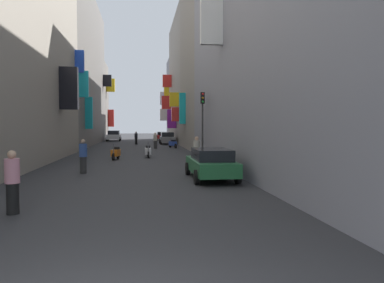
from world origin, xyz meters
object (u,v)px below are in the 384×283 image
(scooter_orange, at_px, (116,153))
(pedestrian_near_left, at_px, (197,152))
(pedestrian_far_away, at_px, (12,182))
(scooter_blue, at_px, (173,143))
(parked_car_white, at_px, (114,136))
(parked_car_red, at_px, (162,136))
(pedestrian_mid_street, at_px, (136,138))
(traffic_light_near_corner, at_px, (203,114))
(parked_car_green, at_px, (211,163))
(pedestrian_near_right, at_px, (155,141))
(scooter_white, at_px, (148,151))
(pedestrian_crossing, at_px, (83,156))
(parked_car_grey, at_px, (167,138))

(scooter_orange, height_order, pedestrian_near_left, pedestrian_near_left)
(pedestrian_far_away, bearing_deg, scooter_blue, 76.36)
(scooter_orange, relative_size, pedestrian_far_away, 1.04)
(parked_car_white, height_order, parked_car_red, parked_car_white)
(parked_car_red, xyz_separation_m, pedestrian_mid_street, (-3.90, -12.06, 0.07))
(traffic_light_near_corner, bearing_deg, scooter_orange, 164.96)
(parked_car_green, height_order, scooter_orange, parked_car_green)
(pedestrian_near_right, bearing_deg, pedestrian_near_left, -84.04)
(scooter_white, height_order, pedestrian_crossing, pedestrian_crossing)
(parked_car_white, bearing_deg, parked_car_green, -79.80)
(scooter_white, distance_m, pedestrian_mid_street, 18.18)
(pedestrian_mid_street, bearing_deg, pedestrian_crossing, -94.64)
(pedestrian_near_right, height_order, pedestrian_mid_street, pedestrian_near_right)
(parked_car_grey, bearing_deg, parked_car_red, 89.72)
(pedestrian_crossing, distance_m, pedestrian_mid_street, 26.73)
(pedestrian_crossing, xyz_separation_m, pedestrian_near_left, (5.93, 2.00, 0.02))
(parked_car_green, relative_size, pedestrian_near_right, 2.67)
(pedestrian_far_away, relative_size, traffic_light_near_corner, 0.38)
(pedestrian_crossing, height_order, pedestrian_mid_street, pedestrian_crossing)
(parked_car_green, height_order, pedestrian_crossing, pedestrian_crossing)
(parked_car_grey, relative_size, pedestrian_mid_street, 2.65)
(scooter_white, height_order, pedestrian_far_away, pedestrian_far_away)
(parked_car_white, height_order, scooter_orange, parked_car_white)
(parked_car_grey, bearing_deg, traffic_light_near_corner, -87.68)
(scooter_orange, distance_m, pedestrian_near_left, 7.06)
(parked_car_grey, height_order, pedestrian_far_away, pedestrian_far_away)
(parked_car_grey, xyz_separation_m, pedestrian_near_right, (-1.79, -8.45, 0.02))
(parked_car_grey, relative_size, pedestrian_near_left, 2.41)
(pedestrian_mid_street, bearing_deg, pedestrian_near_left, -81.32)
(scooter_blue, bearing_deg, traffic_light_near_corner, -86.48)
(scooter_orange, bearing_deg, pedestrian_mid_street, 86.79)
(parked_car_red, relative_size, pedestrian_far_away, 2.56)
(parked_car_red, relative_size, pedestrian_mid_street, 2.77)
(parked_car_white, bearing_deg, parked_car_grey, -53.59)
(parked_car_red, height_order, parked_car_green, parked_car_green)
(pedestrian_near_left, bearing_deg, traffic_light_near_corner, 75.14)
(parked_car_grey, relative_size, scooter_blue, 2.27)
(parked_car_white, relative_size, pedestrian_near_left, 2.37)
(scooter_orange, bearing_deg, pedestrian_near_left, -46.41)
(parked_car_red, height_order, pedestrian_near_left, pedestrian_near_left)
(parked_car_white, xyz_separation_m, pedestrian_near_right, (5.48, -18.31, -0.01))
(parked_car_grey, distance_m, scooter_white, 18.60)
(parked_car_green, xyz_separation_m, scooter_blue, (0.20, 21.84, -0.25))
(scooter_orange, height_order, pedestrian_crossing, pedestrian_crossing)
(traffic_light_near_corner, bearing_deg, pedestrian_near_left, -104.86)
(scooter_blue, bearing_deg, pedestrian_near_left, -90.37)
(pedestrian_mid_street, relative_size, pedestrian_far_away, 0.92)
(pedestrian_near_left, distance_m, pedestrian_mid_street, 24.93)
(parked_car_green, xyz_separation_m, pedestrian_mid_street, (-3.68, 29.41, 0.06))
(pedestrian_near_right, xyz_separation_m, traffic_light_near_corner, (2.66, -12.91, 2.28))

